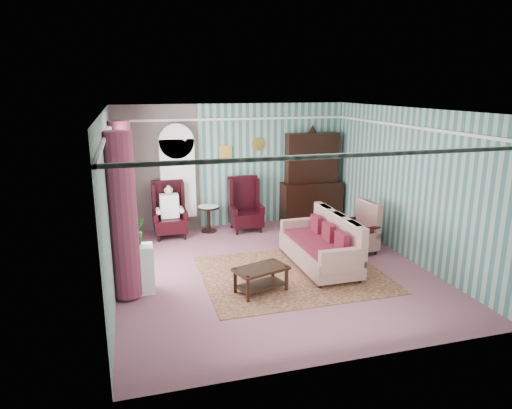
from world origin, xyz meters
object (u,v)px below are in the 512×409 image
object	(u,v)px
nest_table	(368,230)
sofa	(319,239)
wingback_left	(170,210)
bookcase	(178,184)
seated_woman	(170,211)
floral_armchair	(354,230)
dresser_hutch	(312,175)
round_side_table	(209,219)
coffee_table	(261,280)
plant_stand	(137,270)
wingback_right	(246,205)

from	to	relation	value
nest_table	sofa	distance (m)	1.87
wingback_left	nest_table	world-z (taller)	wingback_left
bookcase	seated_woman	bearing A→B (deg)	-122.66
wingback_left	floral_armchair	xyz separation A→B (m)	(3.50, -1.98, -0.15)
dresser_hutch	seated_woman	bearing A→B (deg)	-175.59
round_side_table	wingback_left	bearing A→B (deg)	-170.54
floral_armchair	coffee_table	bearing A→B (deg)	113.75
seated_woman	plant_stand	world-z (taller)	seated_woman
nest_table	plant_stand	xyz separation A→B (m)	(-4.87, -1.20, 0.13)
round_side_table	coffee_table	distance (m)	3.44
coffee_table	floral_armchair	bearing A→B (deg)	28.99
seated_woman	plant_stand	size ratio (longest dim) A/B	1.47
round_side_table	plant_stand	xyz separation A→B (m)	(-1.70, -2.90, 0.10)
wingback_left	round_side_table	bearing A→B (deg)	9.46
round_side_table	floral_armchair	size ratio (longest dim) A/B	0.64
round_side_table	seated_woman	bearing A→B (deg)	-170.54
bookcase	plant_stand	xyz separation A→B (m)	(-1.05, -3.14, -0.72)
round_side_table	wingback_right	bearing A→B (deg)	-10.01
bookcase	wingback_left	world-z (taller)	bookcase
wingback_right	nest_table	size ratio (longest dim) A/B	2.31
plant_stand	dresser_hutch	bearing A→B (deg)	35.08
plant_stand	coffee_table	distance (m)	2.03
dresser_hutch	round_side_table	size ratio (longest dim) A/B	3.93
bookcase	wingback_right	distance (m)	1.63
wingback_right	nest_table	distance (m)	2.81
coffee_table	plant_stand	bearing A→B (deg)	164.65
coffee_table	round_side_table	bearing A→B (deg)	94.12
wingback_left	round_side_table	world-z (taller)	wingback_left
wingback_left	sofa	world-z (taller)	wingback_left
seated_woman	bookcase	bearing A→B (deg)	57.34
wingback_left	wingback_right	world-z (taller)	same
nest_table	wingback_left	bearing A→B (deg)	159.15
dresser_hutch	plant_stand	size ratio (longest dim) A/B	2.95
seated_woman	floral_armchair	distance (m)	4.02
sofa	floral_armchair	distance (m)	1.14
sofa	coffee_table	world-z (taller)	sofa
wingback_right	coffee_table	distance (m)	3.36
dresser_hutch	nest_table	size ratio (longest dim) A/B	4.37
dresser_hutch	floral_armchair	bearing A→B (deg)	-90.00
wingback_right	coffee_table	world-z (taller)	wingback_right
round_side_table	nest_table	xyz separation A→B (m)	(3.17, -1.70, -0.03)
seated_woman	sofa	world-z (taller)	seated_woman
dresser_hutch	round_side_table	xyz separation A→B (m)	(-2.60, -0.12, -0.88)
wingback_left	seated_woman	size ratio (longest dim) A/B	1.06
dresser_hutch	wingback_right	xyz separation A→B (m)	(-1.75, -0.27, -0.55)
round_side_table	nest_table	world-z (taller)	round_side_table
wingback_right	floral_armchair	world-z (taller)	wingback_right
seated_woman	round_side_table	world-z (taller)	seated_woman
bookcase	sofa	distance (m)	3.73
seated_woman	sofa	xyz separation A→B (m)	(2.50, -2.53, -0.05)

